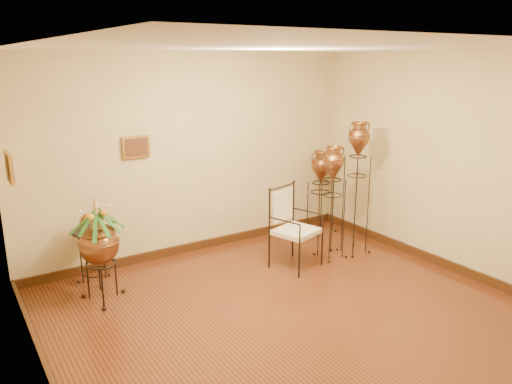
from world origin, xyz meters
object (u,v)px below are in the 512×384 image
armchair (296,228)px  side_table (94,255)px  planter_urn (99,241)px  amphora_tall (356,187)px  amphora_mid (332,202)px

armchair → side_table: armchair is taller
planter_urn → armchair: bearing=-9.8°
side_table → planter_urn: bearing=-96.5°
amphora_tall → planter_urn: bearing=172.5°
amphora_tall → amphora_mid: 0.44m
planter_urn → armchair: (2.46, -0.42, -0.19)m
amphora_mid → planter_urn: size_ratio=1.21×
planter_urn → side_table: (0.06, 0.51, -0.37)m
amphora_tall → planter_urn: (-3.48, 0.46, -0.24)m
amphora_tall → amphora_mid: amphora_tall is taller
armchair → amphora_tall: bearing=-18.8°
planter_urn → amphora_tall: bearing=-7.5°
amphora_tall → armchair: bearing=178.3°
amphora_tall → planter_urn: size_ratio=1.45×
planter_urn → amphora_mid: bearing=-7.6°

